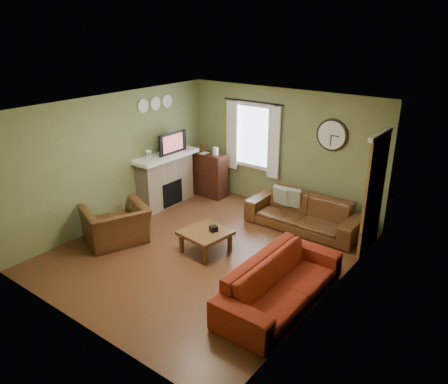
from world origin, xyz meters
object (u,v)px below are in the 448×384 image
Objects in this scene: bookshelf at (208,174)px; sofa_red at (281,282)px; sofa_brown at (304,213)px; armchair at (116,225)px; coffee_table at (206,242)px.

bookshelf reaches higher than sofa_red.
sofa_brown is 0.98× the size of sofa_red.
sofa_red reaches higher than sofa_brown.
armchair is at bearing 93.70° from sofa_red.
bookshelf reaches higher than sofa_brown.
sofa_red is at bearing -15.29° from coffee_table.
bookshelf is 0.93× the size of armchair.
sofa_red is 3.39m from armchair.
coffee_table is (-0.95, -1.90, -0.13)m from sofa_brown.
bookshelf is 2.66m from sofa_brown.
sofa_brown is 3.63m from armchair.
bookshelf is 2.89m from armchair.
armchair reaches higher than sofa_red.
sofa_brown is (2.64, -0.26, -0.18)m from bookshelf.
bookshelf is 1.35× the size of coffee_table.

